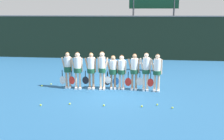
{
  "coord_description": "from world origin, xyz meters",
  "views": [
    {
      "loc": [
        1.3,
        -11.75,
        3.59
      ],
      "look_at": [
        -0.03,
        0.0,
        0.94
      ],
      "focal_mm": 42.0,
      "sensor_mm": 36.0,
      "label": 1
    }
  ],
  "objects_px": {
    "player_1": "(78,67)",
    "player_4": "(113,69)",
    "tennis_ball_1": "(157,105)",
    "scoreboard": "(154,4)",
    "player_3": "(102,67)",
    "player_7": "(146,69)",
    "player_5": "(121,69)",
    "tennis_ball_7": "(94,84)",
    "tennis_ball_5": "(172,108)",
    "tennis_ball_0": "(51,84)",
    "tennis_ball_3": "(70,104)",
    "player_2": "(91,68)",
    "player_0": "(68,67)",
    "tennis_ball_2": "(42,86)",
    "player_6": "(134,69)",
    "tennis_ball_6": "(41,105)",
    "tennis_ball_8": "(142,106)",
    "player_8": "(157,70)",
    "tennis_ball_4": "(104,105)",
    "bench_courtside": "(147,64)"
  },
  "relations": [
    {
      "from": "tennis_ball_4",
      "to": "player_7",
      "type": "bearing_deg",
      "value": 54.4
    },
    {
      "from": "player_5",
      "to": "tennis_ball_6",
      "type": "height_order",
      "value": "player_5"
    },
    {
      "from": "tennis_ball_5",
      "to": "player_2",
      "type": "bearing_deg",
      "value": 148.5
    },
    {
      "from": "bench_courtside",
      "to": "player_1",
      "type": "distance_m",
      "value": 5.5
    },
    {
      "from": "tennis_ball_0",
      "to": "tennis_ball_7",
      "type": "xyz_separation_m",
      "value": [
        2.13,
        0.19,
        -0.0
      ]
    },
    {
      "from": "tennis_ball_8",
      "to": "tennis_ball_0",
      "type": "bearing_deg",
      "value": 149.56
    },
    {
      "from": "scoreboard",
      "to": "bench_courtside",
      "type": "distance_m",
      "value": 6.36
    },
    {
      "from": "player_6",
      "to": "tennis_ball_3",
      "type": "distance_m",
      "value": 3.49
    },
    {
      "from": "tennis_ball_8",
      "to": "tennis_ball_3",
      "type": "bearing_deg",
      "value": -179.37
    },
    {
      "from": "player_0",
      "to": "tennis_ball_2",
      "type": "height_order",
      "value": "player_0"
    },
    {
      "from": "player_3",
      "to": "player_4",
      "type": "distance_m",
      "value": 0.52
    },
    {
      "from": "tennis_ball_7",
      "to": "tennis_ball_5",
      "type": "bearing_deg",
      "value": -38.91
    },
    {
      "from": "player_8",
      "to": "tennis_ball_4",
      "type": "bearing_deg",
      "value": -123.52
    },
    {
      "from": "tennis_ball_4",
      "to": "player_8",
      "type": "bearing_deg",
      "value": 45.77
    },
    {
      "from": "player_7",
      "to": "tennis_ball_3",
      "type": "relative_size",
      "value": 26.04
    },
    {
      "from": "tennis_ball_1",
      "to": "scoreboard",
      "type": "bearing_deg",
      "value": 88.97
    },
    {
      "from": "player_1",
      "to": "tennis_ball_0",
      "type": "xyz_separation_m",
      "value": [
        -1.52,
        0.54,
        -1.02
      ]
    },
    {
      "from": "tennis_ball_1",
      "to": "tennis_ball_4",
      "type": "bearing_deg",
      "value": -171.33
    },
    {
      "from": "player_2",
      "to": "player_4",
      "type": "distance_m",
      "value": 1.02
    },
    {
      "from": "bench_courtside",
      "to": "tennis_ball_3",
      "type": "height_order",
      "value": "bench_courtside"
    },
    {
      "from": "tennis_ball_5",
      "to": "tennis_ball_8",
      "type": "distance_m",
      "value": 1.15
    },
    {
      "from": "player_3",
      "to": "tennis_ball_0",
      "type": "bearing_deg",
      "value": 165.27
    },
    {
      "from": "tennis_ball_4",
      "to": "tennis_ball_6",
      "type": "distance_m",
      "value": 2.46
    },
    {
      "from": "player_1",
      "to": "player_4",
      "type": "bearing_deg",
      "value": 3.62
    },
    {
      "from": "player_2",
      "to": "tennis_ball_6",
      "type": "height_order",
      "value": "player_2"
    },
    {
      "from": "player_6",
      "to": "tennis_ball_1",
      "type": "xyz_separation_m",
      "value": [
        0.97,
        -1.99,
        -0.97
      ]
    },
    {
      "from": "tennis_ball_4",
      "to": "tennis_ball_5",
      "type": "distance_m",
      "value": 2.61
    },
    {
      "from": "player_6",
      "to": "tennis_ball_3",
      "type": "relative_size",
      "value": 25.16
    },
    {
      "from": "player_5",
      "to": "scoreboard",
      "type": "bearing_deg",
      "value": 89.49
    },
    {
      "from": "player_8",
      "to": "player_0",
      "type": "bearing_deg",
      "value": -171.08
    },
    {
      "from": "scoreboard",
      "to": "tennis_ball_7",
      "type": "height_order",
      "value": "scoreboard"
    },
    {
      "from": "bench_courtside",
      "to": "player_4",
      "type": "xyz_separation_m",
      "value": [
        -1.67,
        -4.16,
        0.55
      ]
    },
    {
      "from": "player_0",
      "to": "tennis_ball_6",
      "type": "relative_size",
      "value": 24.48
    },
    {
      "from": "player_2",
      "to": "tennis_ball_2",
      "type": "bearing_deg",
      "value": -178.52
    },
    {
      "from": "player_1",
      "to": "player_4",
      "type": "distance_m",
      "value": 1.66
    },
    {
      "from": "tennis_ball_3",
      "to": "player_3",
      "type": "bearing_deg",
      "value": 65.71
    },
    {
      "from": "player_7",
      "to": "player_5",
      "type": "bearing_deg",
      "value": 174.79
    },
    {
      "from": "player_3",
      "to": "tennis_ball_7",
      "type": "bearing_deg",
      "value": 124.06
    },
    {
      "from": "tennis_ball_0",
      "to": "tennis_ball_8",
      "type": "relative_size",
      "value": 0.97
    },
    {
      "from": "player_4",
      "to": "player_6",
      "type": "relative_size",
      "value": 0.94
    },
    {
      "from": "player_0",
      "to": "tennis_ball_1",
      "type": "bearing_deg",
      "value": -29.71
    },
    {
      "from": "player_1",
      "to": "tennis_ball_8",
      "type": "bearing_deg",
      "value": -37.4
    },
    {
      "from": "tennis_ball_6",
      "to": "tennis_ball_7",
      "type": "distance_m",
      "value": 3.5
    },
    {
      "from": "tennis_ball_7",
      "to": "tennis_ball_1",
      "type": "bearing_deg",
      "value": -40.9
    },
    {
      "from": "player_1",
      "to": "player_3",
      "type": "height_order",
      "value": "player_3"
    },
    {
      "from": "player_3",
      "to": "tennis_ball_7",
      "type": "distance_m",
      "value": 1.38
    },
    {
      "from": "player_0",
      "to": "player_5",
      "type": "relative_size",
      "value": 1.06
    },
    {
      "from": "player_7",
      "to": "tennis_ball_1",
      "type": "distance_m",
      "value": 2.23
    },
    {
      "from": "tennis_ball_5",
      "to": "player_3",
      "type": "bearing_deg",
      "value": 144.3
    },
    {
      "from": "player_5",
      "to": "player_8",
      "type": "relative_size",
      "value": 0.94
    }
  ]
}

